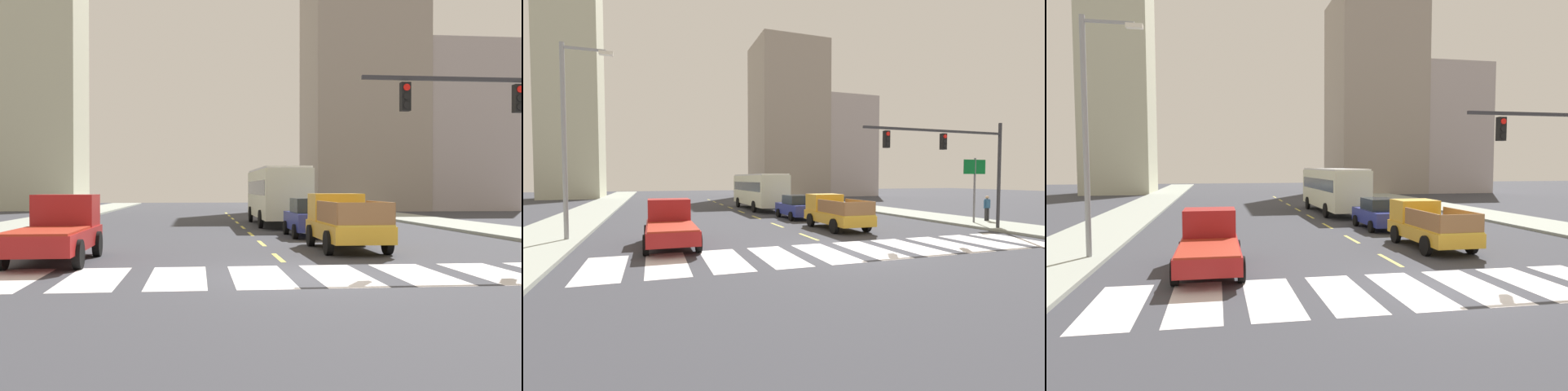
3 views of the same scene
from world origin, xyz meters
TOP-DOWN VIEW (x-y plane):
  - ground_plane at (0.00, 0.00)m, footprint 160.00×160.00m
  - sidewalk_right at (12.36, 18.00)m, footprint 3.92×110.00m
  - sidewalk_left at (-12.36, 18.00)m, footprint 3.92×110.00m
  - crosswalk_stripe_0 at (-8.91, 0.00)m, footprint 1.37×3.97m
  - crosswalk_stripe_1 at (-6.93, 0.00)m, footprint 1.37×3.97m
  - crosswalk_stripe_2 at (-4.95, 0.00)m, footprint 1.37×3.97m
  - crosswalk_stripe_3 at (-2.97, 0.00)m, footprint 1.37×3.97m
  - crosswalk_stripe_4 at (-0.99, 0.00)m, footprint 1.37×3.97m
  - crosswalk_stripe_5 at (0.99, 0.00)m, footprint 1.37×3.97m
  - crosswalk_stripe_6 at (2.97, 0.00)m, footprint 1.37×3.97m
  - lane_dash_0 at (0.00, 4.00)m, footprint 0.16×2.40m
  - lane_dash_1 at (0.00, 9.00)m, footprint 0.16×2.40m
  - lane_dash_2 at (0.00, 14.00)m, footprint 0.16×2.40m
  - lane_dash_3 at (0.00, 19.00)m, footprint 0.16×2.40m
  - lane_dash_4 at (0.00, 24.00)m, footprint 0.16×2.40m
  - lane_dash_5 at (0.00, 29.00)m, footprint 0.16×2.40m
  - lane_dash_6 at (0.00, 34.00)m, footprint 0.16×2.40m
  - lane_dash_7 at (0.00, 39.00)m, footprint 0.16×2.40m
  - pickup_stakebed at (2.68, 6.54)m, footprint 2.18×5.20m
  - pickup_dark at (-6.63, 3.86)m, footprint 2.18×5.20m
  - city_bus at (2.15, 21.08)m, footprint 2.72×10.80m
  - sedan_near_left at (2.53, 12.19)m, footprint 2.02×4.40m
  - streetlight_left at (-10.91, 6.12)m, footprint 2.20×0.28m
  - tower_tall_centre at (-18.27, 49.54)m, footprint 7.93×8.64m
  - block_mid_left at (14.07, 46.08)m, footprint 10.97×10.31m
  - block_mid_right at (23.65, 46.92)m, footprint 9.67×11.74m

SIDE VIEW (x-z plane):
  - ground_plane at x=0.00m, z-range 0.00..0.00m
  - lane_dash_0 at x=0.00m, z-range 0.00..0.01m
  - lane_dash_1 at x=0.00m, z-range 0.00..0.01m
  - lane_dash_2 at x=0.00m, z-range 0.00..0.01m
  - lane_dash_3 at x=0.00m, z-range 0.00..0.01m
  - lane_dash_4 at x=0.00m, z-range 0.00..0.01m
  - lane_dash_5 at x=0.00m, z-range 0.00..0.01m
  - lane_dash_6 at x=0.00m, z-range 0.00..0.01m
  - lane_dash_7 at x=0.00m, z-range 0.00..0.01m
  - crosswalk_stripe_0 at x=-8.91m, z-range 0.00..0.01m
  - crosswalk_stripe_1 at x=-6.93m, z-range 0.00..0.01m
  - crosswalk_stripe_2 at x=-4.95m, z-range 0.00..0.01m
  - crosswalk_stripe_3 at x=-2.97m, z-range 0.00..0.01m
  - crosswalk_stripe_4 at x=-0.99m, z-range 0.00..0.01m
  - crosswalk_stripe_5 at x=0.99m, z-range 0.00..0.01m
  - crosswalk_stripe_6 at x=2.97m, z-range 0.00..0.01m
  - sidewalk_right at x=12.36m, z-range 0.00..0.15m
  - sidewalk_left at x=-12.36m, z-range 0.00..0.15m
  - sedan_near_left at x=2.53m, z-range 0.00..1.72m
  - pickup_dark at x=-6.63m, z-range -0.06..1.90m
  - pickup_stakebed at x=2.68m, z-range -0.04..1.92m
  - city_bus at x=2.15m, z-range 0.29..3.61m
  - streetlight_left at x=-10.91m, z-range 0.47..9.47m
  - block_mid_right at x=23.65m, z-range 0.00..16.66m
  - block_mid_left at x=14.07m, z-range 0.00..24.97m
  - tower_tall_centre at x=-18.27m, z-range 0.00..39.03m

